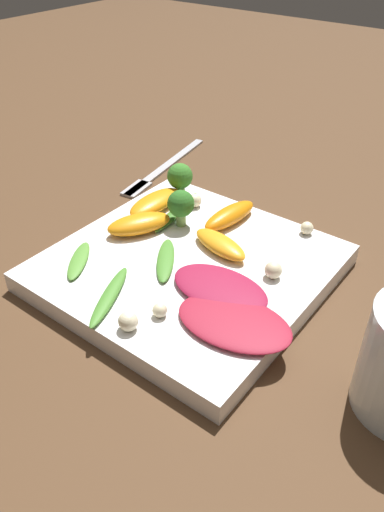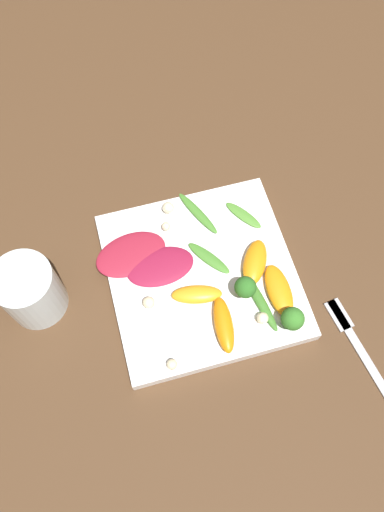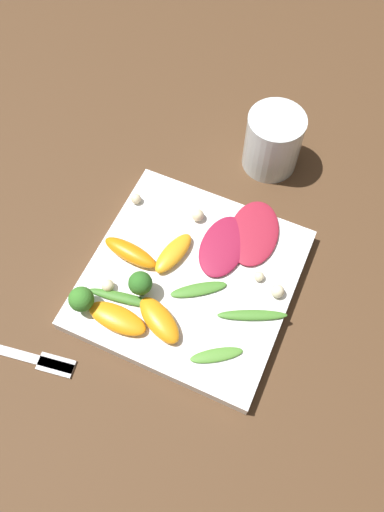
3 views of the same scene
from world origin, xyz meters
name	(u,v)px [view 1 (image 1 of 3)]	position (x,y,z in m)	size (l,w,h in m)	color
ground_plane	(189,276)	(0.00, 0.00, 0.00)	(2.40, 2.40, 0.00)	#4C331E
plate	(188,268)	(0.00, 0.00, 0.01)	(0.24, 0.24, 0.02)	white
fork	(158,171)	(-0.17, 0.15, 0.00)	(0.05, 0.19, 0.01)	#B2B2B7
radicchio_leaf_0	(220,288)	(0.05, -0.02, 0.02)	(0.09, 0.06, 0.01)	maroon
radicchio_leaf_1	(234,322)	(0.08, -0.05, 0.02)	(0.11, 0.08, 0.01)	maroon
orange_segment_0	(220,244)	(0.02, 0.03, 0.03)	(0.07, 0.04, 0.01)	orange
orange_segment_1	(230,216)	(-0.01, 0.08, 0.03)	(0.03, 0.08, 0.02)	orange
orange_segment_2	(139,224)	(-0.07, 0.01, 0.03)	(0.06, 0.07, 0.02)	orange
orange_segment_3	(155,202)	(-0.09, 0.05, 0.03)	(0.03, 0.07, 0.02)	orange
broccoli_floret_0	(180,177)	(-0.09, 0.10, 0.04)	(0.03, 0.03, 0.04)	#7A9E51
broccoli_floret_1	(181,205)	(-0.04, 0.04, 0.04)	(0.03, 0.03, 0.04)	#84AD5B
arugula_sprig_0	(109,296)	(-0.02, -0.09, 0.02)	(0.05, 0.08, 0.01)	#47842D
arugula_sprig_1	(79,260)	(-0.08, -0.07, 0.02)	(0.05, 0.06, 0.00)	#518E33
arugula_sprig_2	(177,211)	(-0.06, 0.06, 0.02)	(0.03, 0.09, 0.01)	#3D7528
arugula_sprig_3	(166,260)	(-0.01, -0.02, 0.02)	(0.05, 0.07, 0.01)	#47842D
macadamia_nut_0	(128,321)	(0.02, -0.10, 0.03)	(0.02, 0.02, 0.02)	beige
macadamia_nut_1	(307,228)	(0.07, 0.11, 0.03)	(0.01, 0.01, 0.01)	beige
macadamia_nut_2	(273,270)	(0.08, 0.03, 0.03)	(0.02, 0.02, 0.02)	beige
macadamia_nut_3	(195,201)	(-0.06, 0.08, 0.03)	(0.02, 0.02, 0.02)	beige
macadamia_nut_4	(160,310)	(0.03, -0.08, 0.03)	(0.01, 0.01, 0.01)	beige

